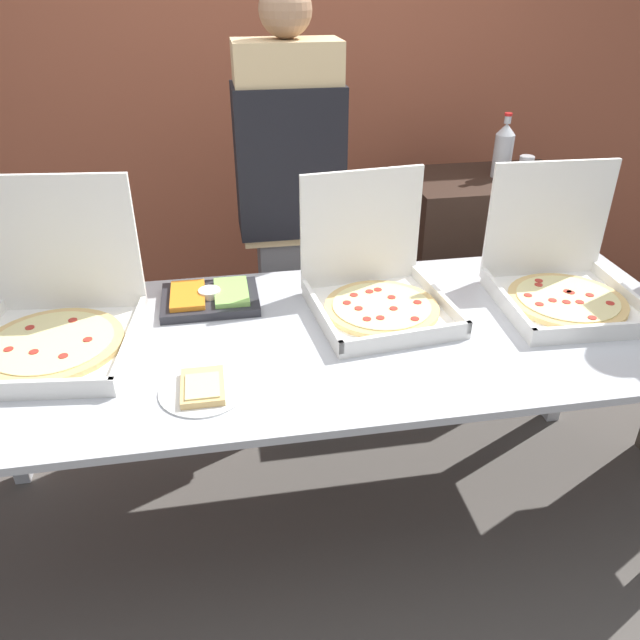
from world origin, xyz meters
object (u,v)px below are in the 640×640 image
pizza_box_far_left (562,280)px  soda_can_silver (525,170)px  paper_plate_front_right (203,388)px  person_server_vest (290,200)px  pizza_box_far_right (55,318)px  soda_bottle (503,150)px  pizza_box_near_left (376,288)px  veggie_tray (210,298)px

pizza_box_far_left → soda_can_silver: bearing=76.8°
paper_plate_front_right → person_server_vest: person_server_vest is taller
pizza_box_far_left → soda_can_silver: pizza_box_far_left is taller
pizza_box_far_right → soda_bottle: 2.07m
pizza_box_near_left → veggie_tray: 0.58m
veggie_tray → soda_bottle: 1.58m
pizza_box_far_left → paper_plate_front_right: (-1.25, -0.33, -0.07)m
paper_plate_front_right → person_server_vest: 1.09m
veggie_tray → soda_bottle: soda_bottle is taller
pizza_box_near_left → soda_bottle: soda_bottle is taller
veggie_tray → soda_can_silver: size_ratio=2.70×
pizza_box_far_right → veggie_tray: 0.51m
pizza_box_far_left → paper_plate_front_right: size_ratio=1.98×
soda_bottle → person_server_vest: size_ratio=0.16×
soda_can_silver → person_server_vest: size_ratio=0.07×
person_server_vest → soda_can_silver: bearing=-173.2°
pizza_box_far_right → soda_bottle: pizza_box_far_right is taller
veggie_tray → person_server_vest: size_ratio=0.18×
veggie_tray → person_server_vest: bearing=54.4°
soda_can_silver → person_server_vest: bearing=-173.2°
pizza_box_far_left → person_server_vest: 1.10m
soda_can_silver → veggie_tray: bearing=-156.7°
veggie_tray → pizza_box_far_left: bearing=-8.7°
soda_can_silver → person_server_vest: person_server_vest is taller
pizza_box_far_right → veggie_tray: size_ratio=1.66×
person_server_vest → pizza_box_far_right: bearing=38.8°
pizza_box_near_left → paper_plate_front_right: pizza_box_near_left is taller
soda_bottle → pizza_box_far_left: bearing=-100.0°
veggie_tray → soda_can_silver: (1.44, 0.62, 0.20)m
pizza_box_far_left → person_server_vest: bearing=144.5°
paper_plate_front_right → soda_bottle: (1.41, 1.25, 0.28)m
person_server_vest → pizza_box_near_left: bearing=108.8°
pizza_box_far_left → person_server_vest: size_ratio=0.26×
pizza_box_far_right → pizza_box_far_left: size_ratio=1.14×
pizza_box_near_left → veggie_tray: (-0.56, 0.13, -0.06)m
soda_can_silver → pizza_box_near_left: bearing=-139.5°
veggie_tray → paper_plate_front_right: bearing=-93.5°
pizza_box_near_left → pizza_box_far_right: bearing=176.2°
paper_plate_front_right → veggie_tray: (0.03, 0.52, 0.01)m
pizza_box_far_left → pizza_box_near_left: bearing=177.7°
soda_bottle → soda_can_silver: bearing=-59.0°
pizza_box_far_left → pizza_box_far_right: bearing=-177.9°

